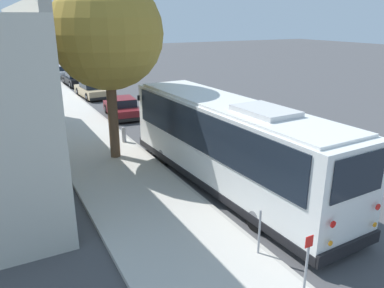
{
  "coord_description": "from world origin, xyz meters",
  "views": [
    {
      "loc": [
        -12.13,
        7.5,
        6.2
      ],
      "look_at": [
        0.7,
        0.67,
        1.3
      ],
      "focal_mm": 35.0,
      "sensor_mm": 36.0,
      "label": 1
    }
  ],
  "objects_px": {
    "street_tree": "(106,25)",
    "sign_post_near": "(307,264)",
    "parked_sedan_black": "(75,79)",
    "fire_hydrant": "(124,134)",
    "parked_sedan_silver": "(63,71)",
    "parked_sedan_maroon": "(122,108)",
    "parked_sedan_tan": "(91,90)",
    "sign_post_far": "(259,232)",
    "shuttle_bus": "(228,140)"
  },
  "relations": [
    {
      "from": "parked_sedan_tan",
      "to": "parked_sedan_black",
      "type": "height_order",
      "value": "parked_sedan_black"
    },
    {
      "from": "parked_sedan_black",
      "to": "street_tree",
      "type": "bearing_deg",
      "value": 171.42
    },
    {
      "from": "parked_sedan_black",
      "to": "parked_sedan_silver",
      "type": "bearing_deg",
      "value": -2.26
    },
    {
      "from": "parked_sedan_maroon",
      "to": "shuttle_bus",
      "type": "bearing_deg",
      "value": -174.32
    },
    {
      "from": "parked_sedan_black",
      "to": "street_tree",
      "type": "height_order",
      "value": "street_tree"
    },
    {
      "from": "parked_sedan_maroon",
      "to": "parked_sedan_black",
      "type": "relative_size",
      "value": 0.95
    },
    {
      "from": "parked_sedan_tan",
      "to": "street_tree",
      "type": "distance_m",
      "value": 15.83
    },
    {
      "from": "parked_sedan_tan",
      "to": "sign_post_far",
      "type": "distance_m",
      "value": 23.99
    },
    {
      "from": "sign_post_near",
      "to": "shuttle_bus",
      "type": "bearing_deg",
      "value": -16.31
    },
    {
      "from": "parked_sedan_maroon",
      "to": "parked_sedan_silver",
      "type": "bearing_deg",
      "value": 5.53
    },
    {
      "from": "parked_sedan_tan",
      "to": "parked_sedan_silver",
      "type": "height_order",
      "value": "parked_sedan_tan"
    },
    {
      "from": "shuttle_bus",
      "to": "parked_sedan_black",
      "type": "bearing_deg",
      "value": -1.35
    },
    {
      "from": "parked_sedan_tan",
      "to": "sign_post_near",
      "type": "height_order",
      "value": "sign_post_near"
    },
    {
      "from": "street_tree",
      "to": "shuttle_bus",
      "type": "bearing_deg",
      "value": -149.3
    },
    {
      "from": "parked_sedan_silver",
      "to": "fire_hydrant",
      "type": "bearing_deg",
      "value": 172.98
    },
    {
      "from": "parked_sedan_tan",
      "to": "sign_post_far",
      "type": "bearing_deg",
      "value": 173.35
    },
    {
      "from": "sign_post_near",
      "to": "parked_sedan_silver",
      "type": "bearing_deg",
      "value": -2.07
    },
    {
      "from": "parked_sedan_maroon",
      "to": "parked_sedan_silver",
      "type": "height_order",
      "value": "parked_sedan_maroon"
    },
    {
      "from": "shuttle_bus",
      "to": "parked_sedan_silver",
      "type": "distance_m",
      "value": 32.51
    },
    {
      "from": "parked_sedan_black",
      "to": "sign_post_near",
      "type": "distance_m",
      "value": 32.14
    },
    {
      "from": "street_tree",
      "to": "sign_post_far",
      "type": "height_order",
      "value": "street_tree"
    },
    {
      "from": "shuttle_bus",
      "to": "sign_post_far",
      "type": "distance_m",
      "value": 4.77
    },
    {
      "from": "parked_sedan_black",
      "to": "fire_hydrant",
      "type": "bearing_deg",
      "value": 173.82
    },
    {
      "from": "parked_sedan_tan",
      "to": "street_tree",
      "type": "bearing_deg",
      "value": 166.82
    },
    {
      "from": "shuttle_bus",
      "to": "parked_sedan_silver",
      "type": "bearing_deg",
      "value": -1.63
    },
    {
      "from": "shuttle_bus",
      "to": "parked_sedan_silver",
      "type": "xyz_separation_m",
      "value": [
        32.48,
        0.37,
        -1.28
      ]
    },
    {
      "from": "parked_sedan_maroon",
      "to": "sign_post_far",
      "type": "relative_size",
      "value": 3.32
    },
    {
      "from": "parked_sedan_black",
      "to": "fire_hydrant",
      "type": "distance_m",
      "value": 19.48
    },
    {
      "from": "shuttle_bus",
      "to": "parked_sedan_tan",
      "type": "relative_size",
      "value": 2.51
    },
    {
      "from": "parked_sedan_tan",
      "to": "parked_sedan_silver",
      "type": "distance_m",
      "value": 12.84
    },
    {
      "from": "parked_sedan_silver",
      "to": "sign_post_far",
      "type": "relative_size",
      "value": 3.34
    },
    {
      "from": "parked_sedan_silver",
      "to": "street_tree",
      "type": "xyz_separation_m",
      "value": [
        -27.54,
        2.57,
        5.33
      ]
    },
    {
      "from": "parked_sedan_black",
      "to": "street_tree",
      "type": "distance_m",
      "value": 21.94
    },
    {
      "from": "shuttle_bus",
      "to": "fire_hydrant",
      "type": "height_order",
      "value": "shuttle_bus"
    },
    {
      "from": "parked_sedan_tan",
      "to": "fire_hydrant",
      "type": "relative_size",
      "value": 5.63
    },
    {
      "from": "sign_post_near",
      "to": "sign_post_far",
      "type": "bearing_deg",
      "value": 0.0
    },
    {
      "from": "parked_sedan_black",
      "to": "sign_post_near",
      "type": "xyz_separation_m",
      "value": [
        -32.11,
        1.34,
        0.3
      ]
    },
    {
      "from": "sign_post_near",
      "to": "sign_post_far",
      "type": "height_order",
      "value": "sign_post_near"
    },
    {
      "from": "parked_sedan_maroon",
      "to": "parked_sedan_tan",
      "type": "distance_m",
      "value": 7.31
    },
    {
      "from": "shuttle_bus",
      "to": "parked_sedan_silver",
      "type": "height_order",
      "value": "shuttle_bus"
    },
    {
      "from": "fire_hydrant",
      "to": "sign_post_far",
      "type": "bearing_deg",
      "value": -179.21
    },
    {
      "from": "parked_sedan_black",
      "to": "street_tree",
      "type": "relative_size",
      "value": 0.53
    },
    {
      "from": "sign_post_near",
      "to": "parked_sedan_tan",
      "type": "bearing_deg",
      "value": -3.02
    },
    {
      "from": "parked_sedan_black",
      "to": "fire_hydrant",
      "type": "xyz_separation_m",
      "value": [
        -19.42,
        1.49,
        -0.07
      ]
    },
    {
      "from": "shuttle_bus",
      "to": "street_tree",
      "type": "relative_size",
      "value": 1.34
    },
    {
      "from": "sign_post_near",
      "to": "parked_sedan_black",
      "type": "bearing_deg",
      "value": -2.39
    },
    {
      "from": "parked_sedan_tan",
      "to": "parked_sedan_silver",
      "type": "xyz_separation_m",
      "value": [
        12.84,
        -0.04,
        -0.02
      ]
    },
    {
      "from": "street_tree",
      "to": "sign_post_near",
      "type": "relative_size",
      "value": 5.73
    },
    {
      "from": "street_tree",
      "to": "sign_post_far",
      "type": "relative_size",
      "value": 6.59
    },
    {
      "from": "shuttle_bus",
      "to": "sign_post_far",
      "type": "bearing_deg",
      "value": 155.45
    }
  ]
}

